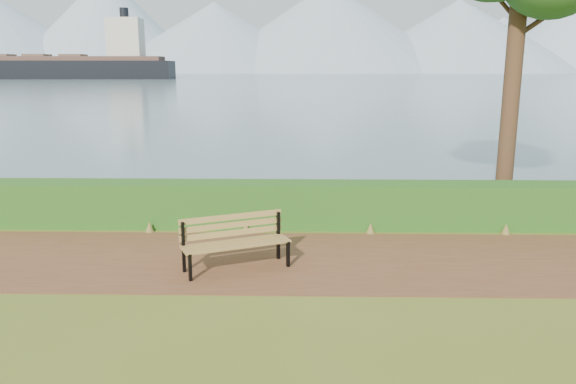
{
  "coord_description": "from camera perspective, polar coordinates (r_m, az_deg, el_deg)",
  "views": [
    {
      "loc": [
        0.08,
        -9.62,
        3.51
      ],
      "look_at": [
        -0.17,
        1.2,
        1.1
      ],
      "focal_mm": 35.0,
      "sensor_mm": 36.0,
      "label": 1
    }
  ],
  "objects": [
    {
      "name": "water",
      "position": [
        269.65,
        1.28,
        11.78
      ],
      "size": [
        700.0,
        510.0,
        0.0
      ],
      "primitive_type": "cube",
      "color": "slate",
      "rests_on": "ground"
    },
    {
      "name": "cargo_ship",
      "position": [
        192.86,
        -22.51,
        11.6
      ],
      "size": [
        78.23,
        16.42,
        23.58
      ],
      "rotation": [
        0.0,
        0.0,
        0.05
      ],
      "color": "black",
      "rests_on": "ground"
    },
    {
      "name": "path",
      "position": [
        10.52,
        0.8,
        -6.9
      ],
      "size": [
        40.0,
        3.4,
        0.01
      ],
      "primitive_type": "cube",
      "color": "#56341D",
      "rests_on": "ground"
    },
    {
      "name": "bench",
      "position": [
        10.01,
        -5.45,
        -4.71
      ],
      "size": [
        1.96,
        1.28,
        0.95
      ],
      "rotation": [
        0.0,
        0.0,
        0.42
      ],
      "color": "black",
      "rests_on": "ground"
    },
    {
      "name": "mountains",
      "position": [
        416.48,
        -0.0,
        15.86
      ],
      "size": [
        585.0,
        190.0,
        70.0
      ],
      "color": "#869DB3",
      "rests_on": "ground"
    },
    {
      "name": "ground",
      "position": [
        10.24,
        0.78,
        -7.49
      ],
      "size": [
        140.0,
        140.0,
        0.0
      ],
      "primitive_type": "plane",
      "color": "#4C601B",
      "rests_on": "ground"
    },
    {
      "name": "hedge",
      "position": [
        12.59,
        0.89,
        -1.29
      ],
      "size": [
        32.0,
        0.85,
        1.0
      ],
      "primitive_type": "cube",
      "color": "#184213",
      "rests_on": "ground"
    }
  ]
}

